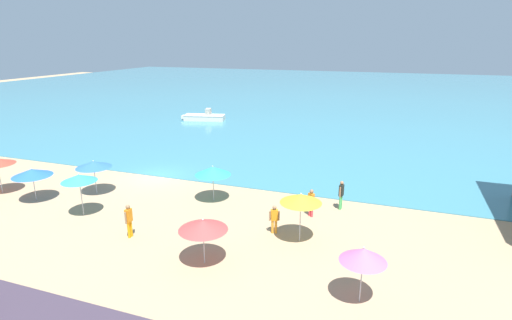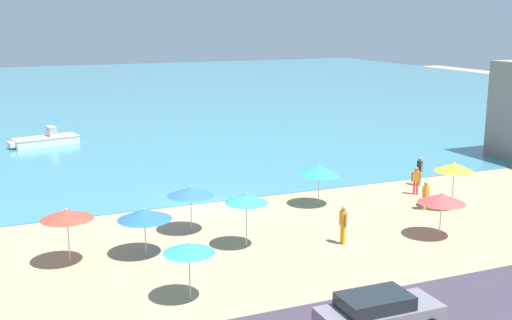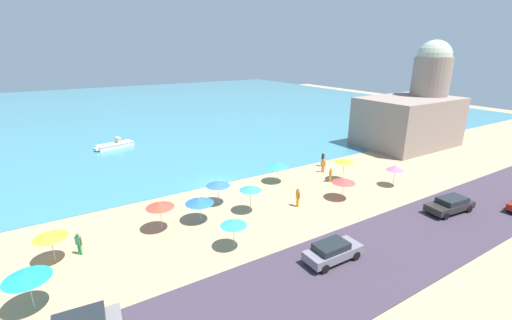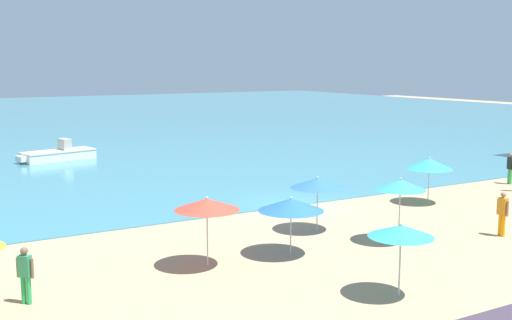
{
  "view_description": "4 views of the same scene",
  "coord_description": "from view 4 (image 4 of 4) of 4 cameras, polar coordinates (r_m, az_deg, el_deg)",
  "views": [
    {
      "loc": [
        16.64,
        -24.33,
        9.91
      ],
      "look_at": [
        7.37,
        1.63,
        1.6
      ],
      "focal_mm": 28.0,
      "sensor_mm": 36.0,
      "label": 1
    },
    {
      "loc": [
        -10.7,
        -33.37,
        10.41
      ],
      "look_at": [
        4.34,
        2.19,
        1.73
      ],
      "focal_mm": 45.0,
      "sensor_mm": 36.0,
      "label": 2
    },
    {
      "loc": [
        -14.55,
        -31.37,
        14.06
      ],
      "look_at": [
        4.84,
        -0.25,
        2.07
      ],
      "focal_mm": 24.0,
      "sensor_mm": 36.0,
      "label": 3
    },
    {
      "loc": [
        -17.3,
        -25.52,
        6.96
      ],
      "look_at": [
        -1.35,
        1.64,
        2.18
      ],
      "focal_mm": 45.0,
      "sensor_mm": 36.0,
      "label": 4
    }
  ],
  "objects": [
    {
      "name": "beach_umbrella_0",
      "position": [
        21.82,
        -4.38,
        -3.94
      ],
      "size": [
        2.24,
        2.24,
        2.5
      ],
      "color": "#B2B2B7",
      "rests_on": "ground_plane"
    },
    {
      "name": "beach_umbrella_7",
      "position": [
        26.67,
        5.49,
        -2.04
      ],
      "size": [
        2.3,
        2.3,
        2.32
      ],
      "color": "#B2B2B7",
      "rests_on": "ground_plane"
    },
    {
      "name": "beach_umbrella_8",
      "position": [
        32.97,
        15.16,
        -0.32
      ],
      "size": [
        2.29,
        2.29,
        2.34
      ],
      "color": "#B2B2B7",
      "rests_on": "ground_plane"
    },
    {
      "name": "beach_umbrella_1",
      "position": [
        25.34,
        12.71,
        -2.15
      ],
      "size": [
        2.01,
        2.01,
        2.59
      ],
      "color": "#B2B2B7",
      "rests_on": "ground_plane"
    },
    {
      "name": "sea",
      "position": [
        82.65,
        -18.27,
        3.38
      ],
      "size": [
        150.0,
        110.0,
        0.05
      ],
      "primitive_type": "cube",
      "color": "teal",
      "rests_on": "ground_plane"
    },
    {
      "name": "beach_umbrella_9",
      "position": [
        23.27,
        3.13,
        -3.98
      ],
      "size": [
        2.41,
        2.41,
        2.18
      ],
      "color": "#B2B2B7",
      "rests_on": "ground_plane"
    },
    {
      "name": "skiff_nearshore",
      "position": [
        48.11,
        -17.18,
        0.47
      ],
      "size": [
        5.67,
        2.91,
        1.51
      ],
      "color": "silver",
      "rests_on": "sea"
    },
    {
      "name": "bather_4",
      "position": [
        39.89,
        21.68,
        -0.55
      ],
      "size": [
        0.28,
        0.56,
        1.82
      ],
      "color": "#46B15B",
      "rests_on": "ground_plane"
    },
    {
      "name": "bather_2",
      "position": [
        19.99,
        -19.83,
        -9.37
      ],
      "size": [
        0.42,
        0.44,
        1.71
      ],
      "color": "green",
      "rests_on": "ground_plane"
    },
    {
      "name": "beach_umbrella_10",
      "position": [
        19.54,
        12.76,
        -6.17
      ],
      "size": [
        1.96,
        1.96,
        2.29
      ],
      "color": "#B2B2B7",
      "rests_on": "ground_plane"
    },
    {
      "name": "bather_1",
      "position": [
        27.81,
        21.07,
        -4.28
      ],
      "size": [
        0.23,
        0.57,
        1.83
      ],
      "color": "orange",
      "rests_on": "ground_plane"
    },
    {
      "name": "ground_plane",
      "position": [
        31.61,
        3.62,
        -4.11
      ],
      "size": [
        160.0,
        160.0,
        0.0
      ],
      "primitive_type": "plane",
      "color": "tan"
    }
  ]
}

